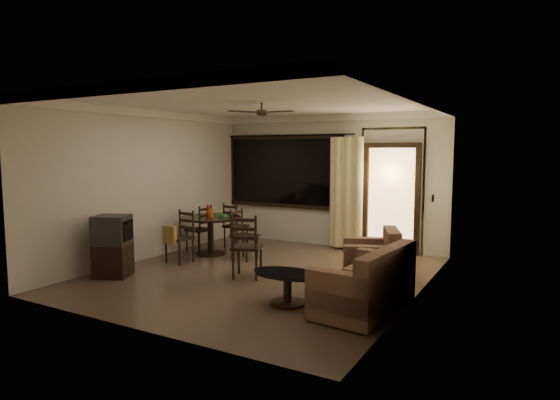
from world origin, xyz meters
The scene contains 12 objects.
ground centered at (0.00, 0.00, 0.00)m, with size 5.50×5.50×0.00m, color #7F6651.
room_shell centered at (0.59, 1.77, 1.83)m, with size 5.50×6.70×5.50m.
dining_table centered at (-1.70, 0.82, 0.59)m, with size 1.20×1.20×0.97m.
dining_chair_west centered at (-2.04, 0.88, 0.28)m, with size 0.45×0.45×0.95m.
dining_chair_east centered at (-0.87, 0.76, 0.28)m, with size 0.45×0.45×0.95m.
dining_chair_south centered at (-1.76, -0.03, 0.31)m, with size 0.45×0.50×0.95m.
dining_chair_north centered at (-1.65, 1.61, 0.28)m, with size 0.45×0.45×0.95m.
tv_cabinet centered at (-2.05, -1.29, 0.50)m, with size 0.67×0.65×1.00m.
sofa centered at (2.11, -0.86, 0.33)m, with size 0.97×1.61×0.82m.
armchair centered at (1.77, 0.41, 0.34)m, with size 1.08×1.08×0.83m.
coffee_table centered at (1.09, -1.13, 0.29)m, with size 0.99×0.59×0.43m.
side_chair centered at (-0.12, -0.27, 0.31)m, with size 0.59×0.59×1.04m.
Camera 1 is at (3.98, -6.45, 2.04)m, focal length 30.00 mm.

